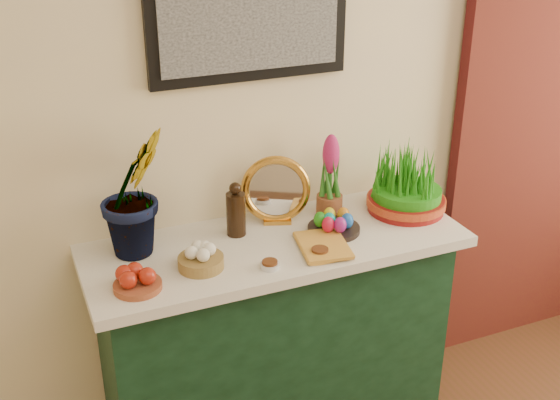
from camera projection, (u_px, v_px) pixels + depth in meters
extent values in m
cube|color=beige|center=(278.00, 96.00, 2.62)|extent=(4.00, 0.04, 2.70)
cube|color=black|center=(249.00, 3.00, 2.41)|extent=(0.74, 0.03, 0.54)
cube|color=#A5A5A5|center=(251.00, 4.00, 2.40)|extent=(0.66, 0.01, 0.46)
cube|color=#410B15|center=(542.00, 111.00, 3.10)|extent=(0.90, 0.06, 2.30)
cube|color=#153C24|center=(275.00, 343.00, 2.77)|extent=(1.30, 0.45, 0.85)
cube|color=silver|center=(275.00, 244.00, 2.58)|extent=(1.40, 0.55, 0.04)
imported|color=#2C7422|center=(133.00, 173.00, 2.37)|extent=(0.38, 0.35, 0.60)
cylinder|color=brown|center=(138.00, 286.00, 2.26)|extent=(0.17, 0.17, 0.02)
cylinder|color=olive|center=(201.00, 262.00, 2.38)|extent=(0.17, 0.17, 0.04)
cylinder|color=black|center=(236.00, 214.00, 2.57)|extent=(0.07, 0.07, 0.16)
sphere|color=black|center=(235.00, 188.00, 2.53)|extent=(0.05, 0.05, 0.05)
cube|color=#C28831|center=(277.00, 221.00, 2.69)|extent=(0.12, 0.09, 0.02)
torus|color=#C28831|center=(276.00, 190.00, 2.65)|extent=(0.27, 0.14, 0.27)
cylinder|color=silver|center=(276.00, 190.00, 2.64)|extent=(0.20, 0.09, 0.20)
imported|color=gold|center=(300.00, 248.00, 2.48)|extent=(0.19, 0.25, 0.03)
cylinder|color=silver|center=(270.00, 266.00, 2.38)|extent=(0.07, 0.07, 0.02)
cylinder|color=#592D14|center=(270.00, 262.00, 2.37)|extent=(0.05, 0.05, 0.01)
cylinder|color=silver|center=(320.00, 253.00, 2.45)|extent=(0.07, 0.07, 0.02)
cylinder|color=#592D14|center=(320.00, 250.00, 2.45)|extent=(0.06, 0.06, 0.01)
cylinder|color=black|center=(334.00, 229.00, 2.62)|extent=(0.24, 0.24, 0.02)
ellipsoid|color=red|center=(328.00, 225.00, 2.57)|extent=(0.05, 0.05, 0.06)
ellipsoid|color=blue|center=(347.00, 221.00, 2.59)|extent=(0.05, 0.05, 0.06)
ellipsoid|color=gold|center=(329.00, 215.00, 2.64)|extent=(0.05, 0.05, 0.06)
ellipsoid|color=#248F1A|center=(320.00, 219.00, 2.60)|extent=(0.05, 0.05, 0.06)
ellipsoid|color=orange|center=(343.00, 215.00, 2.64)|extent=(0.05, 0.05, 0.06)
ellipsoid|color=#991B7F|center=(340.00, 225.00, 2.56)|extent=(0.05, 0.05, 0.06)
ellipsoid|color=#0DA6A5|center=(329.00, 220.00, 2.60)|extent=(0.05, 0.05, 0.06)
cylinder|color=brown|center=(329.00, 205.00, 2.73)|extent=(0.10, 0.10, 0.08)
ellipsoid|color=#CC287A|center=(331.00, 154.00, 2.64)|extent=(0.06, 0.06, 0.16)
cylinder|color=maroon|center=(406.00, 204.00, 2.78)|extent=(0.30, 0.30, 0.06)
cylinder|color=maroon|center=(406.00, 201.00, 2.77)|extent=(0.31, 0.31, 0.03)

